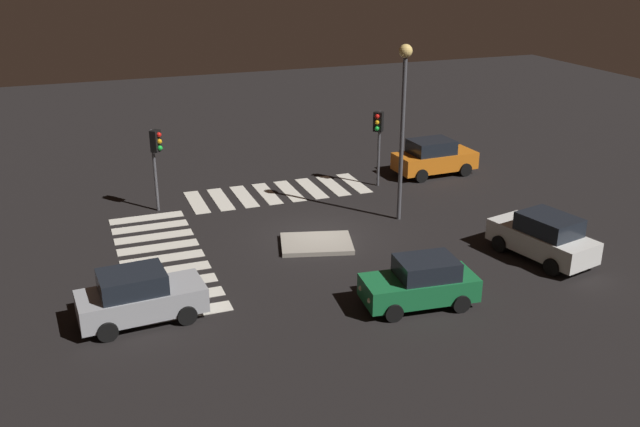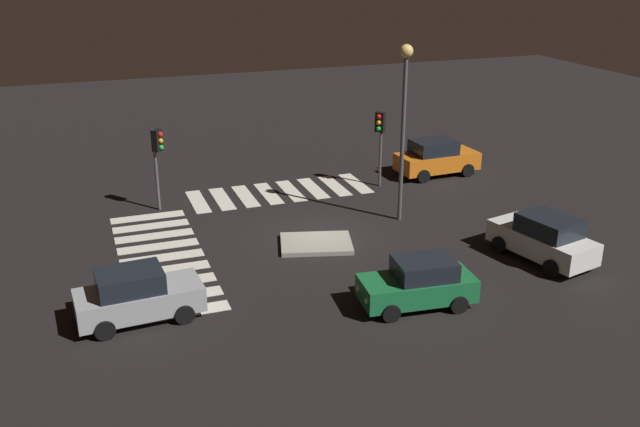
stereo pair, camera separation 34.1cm
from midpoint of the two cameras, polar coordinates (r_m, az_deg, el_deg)
The scene contains 11 objects.
ground_plane at distance 29.20m, azimuth -0.33°, elevation -1.83°, with size 80.00×80.00×0.00m, color black.
traffic_island at distance 28.23m, azimuth -0.63°, elevation -2.46°, with size 3.30×2.80×0.18m.
car_white at distance 28.09m, azimuth 17.39°, elevation -1.83°, with size 2.64×4.42×1.82m.
car_silver at distance 23.25m, azimuth -14.88°, elevation -6.55°, with size 4.12×2.11×1.75m.
car_green at distance 23.64m, azimuth 7.78°, elevation -5.61°, with size 3.97×2.10×1.68m.
car_orange at distance 37.25m, azimuth 9.00°, elevation 4.53°, with size 4.40×2.19×1.89m.
traffic_light_south at distance 34.47m, azimuth 4.49°, elevation 6.76°, with size 0.54×0.54×3.80m.
traffic_light_east at distance 31.90m, azimuth -13.51°, elevation 5.02°, with size 0.53×0.54×3.77m.
street_lamp at distance 29.67m, azimuth 6.48°, elevation 8.93°, with size 0.56×0.56×7.60m.
crosswalk_near at distance 34.37m, azimuth -3.70°, elevation 1.73°, with size 8.75×3.20×0.02m.
crosswalk_side at distance 27.82m, azimuth -13.05°, elevation -3.59°, with size 3.20×9.90×0.02m.
Camera 1 is at (9.42, 25.20, 11.35)m, focal length 39.32 mm.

